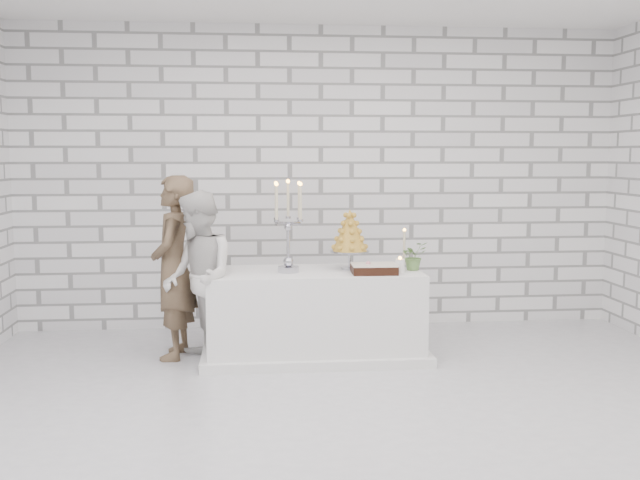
{
  "coord_description": "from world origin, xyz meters",
  "views": [
    {
      "loc": [
        -0.71,
        -4.82,
        1.73
      ],
      "look_at": [
        -0.15,
        1.02,
        1.05
      ],
      "focal_mm": 41.17,
      "sensor_mm": 36.0,
      "label": 1
    }
  ],
  "objects_px": {
    "cake_table": "(315,314)",
    "candelabra": "(288,226)",
    "groom": "(174,267)",
    "croquembouche": "(350,239)",
    "bride": "(198,279)"
  },
  "relations": [
    {
      "from": "cake_table",
      "to": "candelabra",
      "type": "xyz_separation_m",
      "value": [
        -0.23,
        -0.05,
        0.77
      ]
    },
    {
      "from": "cake_table",
      "to": "groom",
      "type": "bearing_deg",
      "value": 174.75
    },
    {
      "from": "croquembouche",
      "to": "bride",
      "type": "bearing_deg",
      "value": -170.89
    },
    {
      "from": "candelabra",
      "to": "cake_table",
      "type": "bearing_deg",
      "value": 12.34
    },
    {
      "from": "cake_table",
      "to": "groom",
      "type": "relative_size",
      "value": 1.15
    },
    {
      "from": "candelabra",
      "to": "croquembouche",
      "type": "distance_m",
      "value": 0.56
    },
    {
      "from": "groom",
      "to": "cake_table",
      "type": "bearing_deg",
      "value": 90.42
    },
    {
      "from": "cake_table",
      "to": "croquembouche",
      "type": "xyz_separation_m",
      "value": [
        0.31,
        0.06,
        0.64
      ]
    },
    {
      "from": "groom",
      "to": "candelabra",
      "type": "xyz_separation_m",
      "value": [
        0.97,
        -0.16,
        0.36
      ]
    },
    {
      "from": "candelabra",
      "to": "croquembouche",
      "type": "height_order",
      "value": "candelabra"
    },
    {
      "from": "bride",
      "to": "candelabra",
      "type": "distance_m",
      "value": 0.86
    },
    {
      "from": "cake_table",
      "to": "croquembouche",
      "type": "height_order",
      "value": "croquembouche"
    },
    {
      "from": "cake_table",
      "to": "candelabra",
      "type": "relative_size",
      "value": 2.3
    },
    {
      "from": "groom",
      "to": "candelabra",
      "type": "distance_m",
      "value": 1.05
    },
    {
      "from": "groom",
      "to": "croquembouche",
      "type": "xyz_separation_m",
      "value": [
        1.5,
        -0.05,
        0.23
      ]
    }
  ]
}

